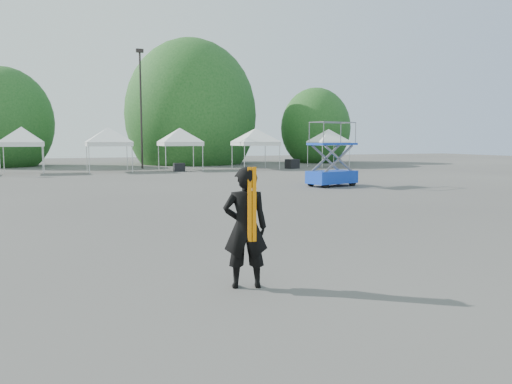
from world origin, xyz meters
name	(u,v)px	position (x,y,z in m)	size (l,w,h in m)	color
ground	(231,249)	(0.00, 0.00, 0.00)	(120.00, 120.00, 0.00)	#474442
light_pole_east	(141,102)	(3.00, 32.00, 5.52)	(0.60, 0.25, 9.80)	black
tree_mid_w	(3,123)	(-8.00, 40.00, 3.93)	(4.16, 4.16, 6.33)	#382314
tree_mid_e	(191,115)	(9.00, 39.00, 4.84)	(5.12, 5.12, 7.79)	#382314
tree_far_e	(315,128)	(22.00, 37.00, 3.63)	(3.84, 3.84, 5.84)	#382314
tent_d	(21,131)	(-5.88, 28.94, 3.06)	(4.08, 4.08, 3.88)	silver
tent_e	(108,131)	(0.03, 28.70, 3.06)	(4.56, 4.56, 3.88)	silver
tent_f	(180,131)	(5.44, 28.56, 3.06)	(4.35, 4.35, 3.88)	silver
tent_g	(255,132)	(11.57, 27.95, 3.06)	(4.55, 4.55, 3.88)	silver
tent_h	(329,132)	(18.50, 28.11, 3.06)	(4.05, 4.05, 3.88)	silver
man	(245,227)	(-0.70, -2.79, 0.99)	(0.82, 0.65, 1.98)	black
scissor_lift	(332,154)	(9.69, 12.29, 1.67)	(2.80, 1.86, 3.31)	#0D13B1
crate_mid	(179,167)	(5.01, 27.13, 0.32)	(0.82, 0.64, 0.64)	black
crate_east	(292,164)	(14.74, 27.53, 0.39)	(1.01, 0.78, 0.78)	black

